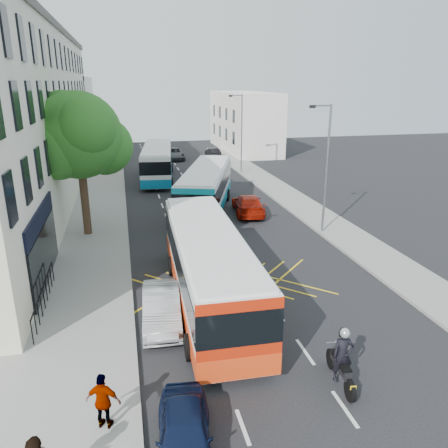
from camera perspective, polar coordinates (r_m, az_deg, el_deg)
ground at (r=16.90m, az=10.55°, el=-16.09°), size 120.00×120.00×0.00m
pavement_left at (r=29.32m, az=-17.29°, el=-1.29°), size 5.00×70.00×0.15m
pavement_right at (r=32.18m, az=12.33°, el=0.84°), size 3.00×70.00×0.15m
terrace_main at (r=38.10m, az=-25.84°, el=12.39°), size 8.30×45.00×13.50m
terrace_far at (r=68.29m, az=-20.39°, el=13.35°), size 8.00×20.00×10.00m
building_right at (r=63.24m, az=2.59°, el=13.22°), size 6.00×18.00×8.00m
street_tree at (r=27.93m, az=-18.52°, el=10.80°), size 6.30×5.70×8.80m
lamp_near at (r=27.94m, az=13.12°, el=7.78°), size 1.45×0.15×8.00m
lamp_far at (r=46.56m, az=2.19°, el=12.22°), size 1.45×0.15×8.00m
railings at (r=20.31m, az=-22.49°, el=-8.72°), size 0.08×5.60×1.14m
bus_near at (r=19.06m, az=-2.06°, el=-5.53°), size 3.25×12.04×3.37m
bus_mid at (r=32.85m, az=-2.37°, el=4.63°), size 6.36×12.07×3.32m
bus_far at (r=44.44m, az=-8.69°, el=8.01°), size 4.07×12.07×3.33m
motorbike at (r=15.12m, az=15.18°, el=-16.55°), size 0.76×2.33×2.07m
parked_car_blue at (r=12.75m, az=-5.21°, el=-25.63°), size 1.86×3.75×1.23m
parked_car_silver at (r=18.18m, az=-8.16°, el=-10.73°), size 1.76×4.32×1.39m
red_hatchback at (r=32.46m, az=3.17°, el=2.58°), size 2.67×5.21×1.45m
distant_car_grey at (r=56.18m, az=-6.57°, el=9.11°), size 2.39×5.07×1.40m
distant_car_silver at (r=50.92m, az=-1.54°, el=8.32°), size 2.18×4.42×1.45m
distant_car_dark at (r=57.59m, az=-1.46°, el=9.33°), size 1.60×3.65×1.17m
pedestrian_far at (r=13.44m, az=-15.46°, el=-21.41°), size 1.09×0.76×1.71m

